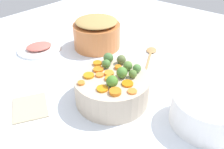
% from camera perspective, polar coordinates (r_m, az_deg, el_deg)
% --- Properties ---
extents(tabletop, '(2.40, 2.40, 0.02)m').
position_cam_1_polar(tabletop, '(0.90, 3.82, -6.77)').
color(tabletop, white).
rests_on(tabletop, ground).
extents(serving_bowl_carrots, '(0.28, 0.28, 0.10)m').
position_cam_1_polar(serving_bowl_carrots, '(0.86, 0.00, -3.42)').
color(serving_bowl_carrots, '#C4B199').
rests_on(serving_bowl_carrots, tabletop).
extents(metal_pot, '(0.25, 0.25, 0.13)m').
position_cam_1_polar(metal_pot, '(1.24, -3.73, 9.48)').
color(metal_pot, '#C8733C').
rests_on(metal_pot, tabletop).
extents(stuffing_mound, '(0.22, 0.22, 0.03)m').
position_cam_1_polar(stuffing_mound, '(1.21, -3.87, 12.90)').
color(stuffing_mound, tan).
rests_on(stuffing_mound, metal_pot).
extents(carrot_slice_0, '(0.04, 0.04, 0.01)m').
position_cam_1_polar(carrot_slice_0, '(0.82, -0.62, -0.96)').
color(carrot_slice_0, orange).
rests_on(carrot_slice_0, serving_bowl_carrots).
extents(carrot_slice_1, '(0.05, 0.05, 0.01)m').
position_cam_1_polar(carrot_slice_1, '(0.83, -5.72, -0.26)').
color(carrot_slice_1, orange).
rests_on(carrot_slice_1, serving_bowl_carrots).
extents(carrot_slice_2, '(0.03, 0.03, 0.01)m').
position_cam_1_polar(carrot_slice_2, '(0.88, 1.50, 1.78)').
color(carrot_slice_2, orange).
rests_on(carrot_slice_2, serving_bowl_carrots).
extents(carrot_slice_3, '(0.04, 0.04, 0.01)m').
position_cam_1_polar(carrot_slice_3, '(0.84, -3.05, -0.10)').
color(carrot_slice_3, orange).
rests_on(carrot_slice_3, serving_bowl_carrots).
extents(carrot_slice_4, '(0.05, 0.05, 0.01)m').
position_cam_1_polar(carrot_slice_4, '(0.87, -3.39, 1.24)').
color(carrot_slice_4, orange).
rests_on(carrot_slice_4, serving_bowl_carrots).
extents(carrot_slice_5, '(0.04, 0.04, 0.01)m').
position_cam_1_polar(carrot_slice_5, '(0.76, 4.97, -4.13)').
color(carrot_slice_5, orange).
rests_on(carrot_slice_5, serving_bowl_carrots).
extents(carrot_slice_6, '(0.03, 0.03, 0.01)m').
position_cam_1_polar(carrot_slice_6, '(0.90, -3.62, 2.75)').
color(carrot_slice_6, orange).
rests_on(carrot_slice_6, serving_bowl_carrots).
extents(carrot_slice_7, '(0.03, 0.03, 0.01)m').
position_cam_1_polar(carrot_slice_7, '(0.80, -7.57, -2.07)').
color(carrot_slice_7, orange).
rests_on(carrot_slice_7, serving_bowl_carrots).
extents(carrot_slice_8, '(0.04, 0.04, 0.01)m').
position_cam_1_polar(carrot_slice_8, '(0.77, -2.38, -3.51)').
color(carrot_slice_8, orange).
rests_on(carrot_slice_8, serving_bowl_carrots).
extents(carrot_slice_9, '(0.04, 0.04, 0.01)m').
position_cam_1_polar(carrot_slice_9, '(0.84, -0.74, 0.34)').
color(carrot_slice_9, orange).
rests_on(carrot_slice_9, serving_bowl_carrots).
extents(carrot_slice_10, '(0.05, 0.05, 0.01)m').
position_cam_1_polar(carrot_slice_10, '(0.75, 0.79, -4.26)').
color(carrot_slice_10, orange).
rests_on(carrot_slice_10, serving_bowl_carrots).
extents(carrot_slice_11, '(0.05, 0.05, 0.01)m').
position_cam_1_polar(carrot_slice_11, '(0.79, 3.83, -2.25)').
color(carrot_slice_11, orange).
rests_on(carrot_slice_11, serving_bowl_carrots).
extents(brussels_sprout_0, '(0.04, 0.04, 0.04)m').
position_cam_1_polar(brussels_sprout_0, '(0.90, 2.31, 3.71)').
color(brussels_sprout_0, '#5E6D3D').
rests_on(brussels_sprout_0, serving_bowl_carrots).
extents(brussels_sprout_1, '(0.04, 0.04, 0.04)m').
position_cam_1_polar(brussels_sprout_1, '(0.91, -0.90, 4.12)').
color(brussels_sprout_1, '#48763D').
rests_on(brussels_sprout_1, serving_bowl_carrots).
extents(brussels_sprout_2, '(0.04, 0.04, 0.04)m').
position_cam_1_polar(brussels_sprout_2, '(0.86, 3.89, 2.14)').
color(brussels_sprout_2, '#598338').
rests_on(brussels_sprout_2, serving_bowl_carrots).
extents(brussels_sprout_3, '(0.03, 0.03, 0.03)m').
position_cam_1_polar(brussels_sprout_3, '(0.82, 5.13, 0.17)').
color(brussels_sprout_3, '#527432').
rests_on(brussels_sprout_3, serving_bowl_carrots).
extents(brussels_sprout_4, '(0.03, 0.03, 0.03)m').
position_cam_1_polar(brussels_sprout_4, '(0.87, -1.40, 2.64)').
color(brussels_sprout_4, '#487836').
rests_on(brussels_sprout_4, serving_bowl_carrots).
extents(brussels_sprout_5, '(0.03, 0.03, 0.03)m').
position_cam_1_polar(brussels_sprout_5, '(0.85, 6.29, 1.45)').
color(brussels_sprout_5, '#4D7F3D').
rests_on(brussels_sprout_5, serving_bowl_carrots).
extents(brussels_sprout_6, '(0.04, 0.04, 0.04)m').
position_cam_1_polar(brussels_sprout_6, '(0.77, 0.01, -1.67)').
color(brussels_sprout_6, '#49822B').
rests_on(brussels_sprout_6, serving_bowl_carrots).
extents(brussels_sprout_7, '(0.04, 0.04, 0.04)m').
position_cam_1_polar(brussels_sprout_7, '(0.82, 2.45, 0.49)').
color(brussels_sprout_7, '#4F8635').
rests_on(brussels_sprout_7, serving_bowl_carrots).
extents(wooden_spoon, '(0.31, 0.17, 0.01)m').
position_cam_1_polar(wooden_spoon, '(1.19, 9.32, 4.74)').
color(wooden_spoon, '#AE8451').
rests_on(wooden_spoon, tabletop).
extents(casserole_dish, '(0.23, 0.23, 0.11)m').
position_cam_1_polar(casserole_dish, '(0.83, 22.14, -8.25)').
color(casserole_dish, white).
rests_on(casserole_dish, tabletop).
extents(ham_plate, '(0.23, 0.23, 0.01)m').
position_cam_1_polar(ham_plate, '(1.29, -17.36, 6.05)').
color(ham_plate, white).
rests_on(ham_plate, tabletop).
extents(ham_slice_main, '(0.16, 0.14, 0.02)m').
position_cam_1_polar(ham_slice_main, '(1.27, -17.47, 6.61)').
color(ham_slice_main, '#CB665A').
rests_on(ham_slice_main, ham_plate).
extents(dish_towel, '(0.18, 0.18, 0.01)m').
position_cam_1_polar(dish_towel, '(0.90, -19.44, -7.61)').
color(dish_towel, '#BFAD8C').
rests_on(dish_towel, tabletop).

